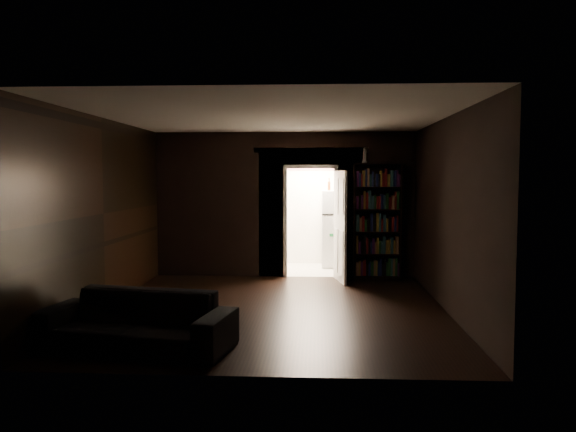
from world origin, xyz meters
The scene contains 9 objects.
ground centered at (0.00, 0.00, 0.00)m, with size 5.50×5.50×0.00m, color black.
room_walls centered at (-0.01, 1.07, 1.68)m, with size 5.02×5.61×2.84m.
kitchen_alcove centered at (0.50, 3.87, 1.21)m, with size 2.20×1.80×2.60m.
sofa centered at (-1.40, -1.92, 0.42)m, with size 2.17×0.94×0.83m, color black.
bookshelf centered at (1.76, 2.59, 1.10)m, with size 0.90×0.32×2.20m, color black.
refrigerator centered at (1.10, 4.04, 0.82)m, with size 0.74×0.68×1.65m, color silver.
door centered at (1.05, 2.31, 1.02)m, with size 0.85×0.05×2.05m, color white.
figurine centered at (1.52, 2.64, 2.34)m, with size 0.10×0.10×0.29m, color silver.
bottles centered at (1.11, 4.00, 1.78)m, with size 0.66×0.08×0.27m, color black.
Camera 1 is at (0.64, -8.05, 1.94)m, focal length 35.00 mm.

